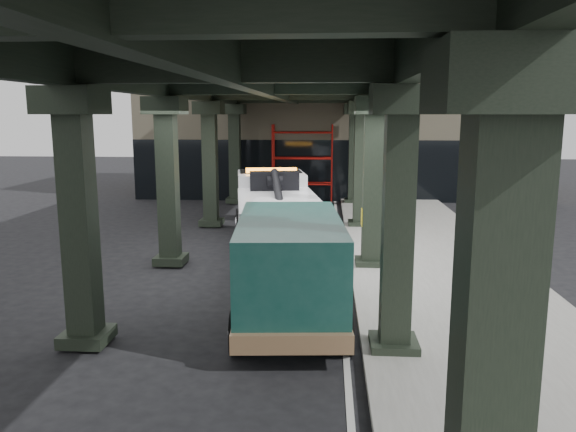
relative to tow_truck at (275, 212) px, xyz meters
The scene contains 8 objects.
ground 4.05m from the tow_truck, 84.08° to the right, with size 90.00×90.00×0.00m, color black.
sidewalk 5.37m from the tow_truck, 20.19° to the right, with size 5.00×40.00×0.15m, color gray.
lane_stripe 3.07m from the tow_truck, 40.68° to the right, with size 0.12×38.00×0.01m, color silver.
viaduct 4.49m from the tow_truck, 90.20° to the right, with size 7.40×32.00×6.40m.
building 16.59m from the tow_truck, 81.59° to the left, with size 22.00×10.00×8.00m, color #C6B793.
scaffolding 10.88m from the tow_truck, 87.92° to the left, with size 3.08×0.88×4.00m.
tow_truck is the anchor object (origin of this frame).
towed_van 6.16m from the tow_truck, 81.64° to the right, with size 2.73×5.96×2.35m.
Camera 1 is at (1.32, -14.16, 4.50)m, focal length 35.00 mm.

